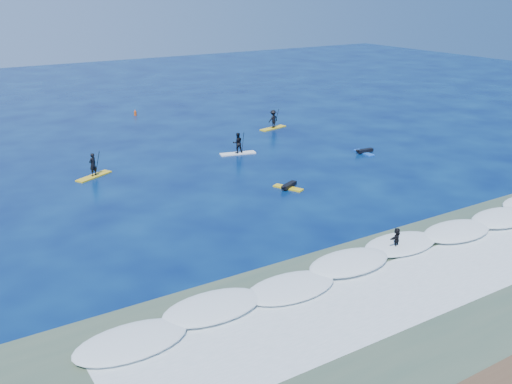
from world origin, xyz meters
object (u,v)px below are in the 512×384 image
sup_paddler_right (273,120)px  sup_paddler_center (238,145)px  sup_paddler_left (93,168)px  marker_buoy (135,113)px  prone_paddler_far (364,151)px  prone_paddler_near (288,186)px  wave_surfer (396,239)px

sup_paddler_right → sup_paddler_center: bearing=-154.7°
sup_paddler_left → sup_paddler_center: bearing=-29.6°
sup_paddler_left → marker_buoy: sup_paddler_left is taller
sup_paddler_left → sup_paddler_center: (12.41, -0.44, 0.14)m
sup_paddler_center → sup_paddler_right: (7.72, 6.08, 0.05)m
prone_paddler_far → marker_buoy: 27.38m
sup_paddler_left → marker_buoy: (10.49, 18.88, -0.36)m
prone_paddler_far → marker_buoy: bearing=28.4°
sup_paddler_left → prone_paddler_near: 14.89m
prone_paddler_near → prone_paddler_far: (10.81, 3.96, -0.00)m
prone_paddler_far → wave_surfer: (-11.75, -15.46, 0.55)m
sup_paddler_center → wave_surfer: 21.21m
marker_buoy → sup_paddler_center: bearing=-84.3°
prone_paddler_near → marker_buoy: 28.90m
prone_paddler_near → marker_buoy: size_ratio=3.23×
prone_paddler_far → wave_surfer: size_ratio=1.30×
wave_surfer → marker_buoy: 40.40m
sup_paddler_left → sup_paddler_right: 20.91m
sup_paddler_right → marker_buoy: sup_paddler_right is taller
prone_paddler_near → wave_surfer: (-0.94, -11.50, 0.55)m
prone_paddler_near → sup_paddler_left: bearing=22.8°
sup_paddler_center → wave_surfer: bearing=-82.4°
sup_paddler_right → prone_paddler_near: size_ratio=1.41×
prone_paddler_near → wave_surfer: 11.56m
sup_paddler_center → sup_paddler_right: sup_paddler_right is taller
prone_paddler_far → wave_surfer: bearing=146.8°
sup_paddler_center → sup_paddler_right: bearing=52.2°
prone_paddler_near → sup_paddler_center: bearing=-33.3°
sup_paddler_right → sup_paddler_left: bearing=-177.2°
sup_paddler_left → prone_paddler_near: bearing=-69.9°
prone_paddler_near → wave_surfer: bearing=150.4°
prone_paddler_near → prone_paddler_far: prone_paddler_near is taller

